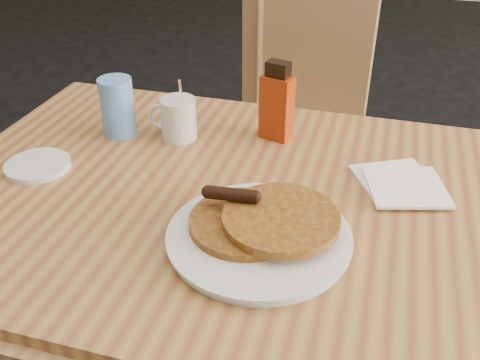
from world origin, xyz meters
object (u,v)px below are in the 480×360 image
Objects in this scene: chair_main_far at (298,112)px; coffee_mug at (177,118)px; blue_tumbler at (118,107)px; pancake_plate at (260,231)px; syrup_bottle at (277,104)px; main_table at (249,213)px.

chair_main_far is 0.65m from coffee_mug.
chair_main_far reaches higher than blue_tumbler.
coffee_mug reaches higher than blue_tumbler.
blue_tumbler is at bearing 142.29° from pancake_plate.
syrup_bottle is (0.21, 0.05, 0.03)m from coffee_mug.
main_table is 0.15m from pancake_plate.
coffee_mug is at bearing -98.91° from chair_main_far.
blue_tumbler is at bearing 152.70° from main_table.
pancake_plate is (0.05, -0.13, 0.06)m from main_table.
coffee_mug reaches higher than pancake_plate.
main_table is 4.22× the size of pancake_plate.
pancake_plate is at bearing -37.71° from blue_tumbler.
main_table is 8.86× the size of coffee_mug.
pancake_plate is at bearing -69.10° from main_table.
syrup_bottle is at bearing 11.00° from blue_tumbler.
main_table is 1.37× the size of chair_main_far.
main_table is at bearing -79.14° from chair_main_far.
pancake_plate is at bearing -76.22° from chair_main_far.
pancake_plate reaches higher than main_table.
coffee_mug is at bearing -149.07° from syrup_bottle.
main_table is 0.30m from coffee_mug.
blue_tumbler reaches higher than pancake_plate.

